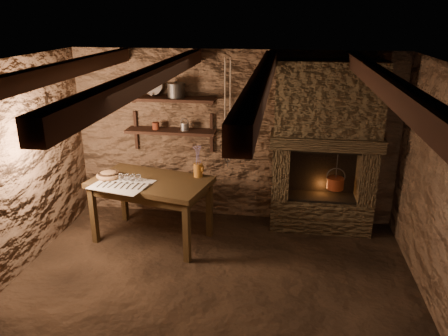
# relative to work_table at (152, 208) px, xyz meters

# --- Properties ---
(floor) EXTENTS (4.50, 4.50, 0.00)m
(floor) POSITION_rel_work_table_xyz_m (0.95, -1.13, -0.45)
(floor) COLOR black
(floor) RESTS_ON ground
(back_wall) EXTENTS (4.50, 0.04, 2.40)m
(back_wall) POSITION_rel_work_table_xyz_m (0.95, 0.87, 0.75)
(back_wall) COLOR #483021
(back_wall) RESTS_ON floor
(front_wall) EXTENTS (4.50, 0.04, 2.40)m
(front_wall) POSITION_rel_work_table_xyz_m (0.95, -3.13, 0.75)
(front_wall) COLOR #483021
(front_wall) RESTS_ON floor
(ceiling) EXTENTS (4.50, 4.00, 0.04)m
(ceiling) POSITION_rel_work_table_xyz_m (0.95, -1.13, 1.95)
(ceiling) COLOR black
(ceiling) RESTS_ON back_wall
(beam_far_left) EXTENTS (0.14, 3.95, 0.16)m
(beam_far_left) POSITION_rel_work_table_xyz_m (-0.55, -1.13, 1.86)
(beam_far_left) COLOR black
(beam_far_left) RESTS_ON ceiling
(beam_mid_left) EXTENTS (0.14, 3.95, 0.16)m
(beam_mid_left) POSITION_rel_work_table_xyz_m (0.45, -1.13, 1.86)
(beam_mid_left) COLOR black
(beam_mid_left) RESTS_ON ceiling
(beam_mid_right) EXTENTS (0.14, 3.95, 0.16)m
(beam_mid_right) POSITION_rel_work_table_xyz_m (1.45, -1.13, 1.86)
(beam_mid_right) COLOR black
(beam_mid_right) RESTS_ON ceiling
(beam_far_right) EXTENTS (0.14, 3.95, 0.16)m
(beam_far_right) POSITION_rel_work_table_xyz_m (2.45, -1.13, 1.86)
(beam_far_right) COLOR black
(beam_far_right) RESTS_ON ceiling
(shelf_lower) EXTENTS (1.25, 0.30, 0.04)m
(shelf_lower) POSITION_rel_work_table_xyz_m (0.10, 0.71, 0.85)
(shelf_lower) COLOR black
(shelf_lower) RESTS_ON back_wall
(shelf_upper) EXTENTS (1.25, 0.30, 0.04)m
(shelf_upper) POSITION_rel_work_table_xyz_m (0.10, 0.71, 1.30)
(shelf_upper) COLOR black
(shelf_upper) RESTS_ON back_wall
(hearth) EXTENTS (1.43, 0.51, 2.30)m
(hearth) POSITION_rel_work_table_xyz_m (2.20, 0.63, 0.77)
(hearth) COLOR #34281A
(hearth) RESTS_ON floor
(work_table) EXTENTS (1.63, 1.15, 0.84)m
(work_table) POSITION_rel_work_table_xyz_m (0.00, 0.00, 0.00)
(work_table) COLOR #312211
(work_table) RESTS_ON floor
(linen_cloth) EXTENTS (0.78, 0.68, 0.01)m
(linen_cloth) POSITION_rel_work_table_xyz_m (-0.30, -0.21, 0.39)
(linen_cloth) COLOR beige
(linen_cloth) RESTS_ON work_table
(pewter_cutlery_row) EXTENTS (0.60, 0.34, 0.01)m
(pewter_cutlery_row) POSITION_rel_work_table_xyz_m (-0.30, -0.23, 0.40)
(pewter_cutlery_row) COLOR gray
(pewter_cutlery_row) RESTS_ON linen_cloth
(drinking_glasses) EXTENTS (0.22, 0.07, 0.09)m
(drinking_glasses) POSITION_rel_work_table_xyz_m (-0.28, -0.08, 0.44)
(drinking_glasses) COLOR white
(drinking_glasses) RESTS_ON linen_cloth
(stoneware_jug) EXTENTS (0.14, 0.13, 0.41)m
(stoneware_jug) POSITION_rel_work_table_xyz_m (0.58, 0.20, 0.57)
(stoneware_jug) COLOR #AE6821
(stoneware_jug) RESTS_ON work_table
(wooden_bowl) EXTENTS (0.37, 0.37, 0.11)m
(wooden_bowl) POSITION_rel_work_table_xyz_m (-0.55, -0.01, 0.43)
(wooden_bowl) COLOR #956840
(wooden_bowl) RESTS_ON work_table
(iron_stockpot) EXTENTS (0.29, 0.29, 0.18)m
(iron_stockpot) POSITION_rel_work_table_xyz_m (0.20, 0.71, 1.40)
(iron_stockpot) COLOR #2D2B28
(iron_stockpot) RESTS_ON shelf_upper
(tin_pan) EXTENTS (0.29, 0.16, 0.27)m
(tin_pan) POSITION_rel_work_table_xyz_m (-0.14, 0.81, 1.45)
(tin_pan) COLOR #A7A7A2
(tin_pan) RESTS_ON shelf_upper
(small_kettle) EXTENTS (0.19, 0.16, 0.16)m
(small_kettle) POSITION_rel_work_table_xyz_m (0.30, 0.71, 0.92)
(small_kettle) COLOR #A7A7A2
(small_kettle) RESTS_ON shelf_lower
(rusty_tin) EXTENTS (0.13, 0.13, 0.10)m
(rusty_tin) POSITION_rel_work_table_xyz_m (-0.11, 0.71, 0.91)
(rusty_tin) COLOR #5F2113
(rusty_tin) RESTS_ON shelf_lower
(red_pot) EXTENTS (0.28, 0.28, 0.54)m
(red_pot) POSITION_rel_work_table_xyz_m (2.37, 0.59, 0.26)
(red_pot) COLOR maroon
(red_pot) RESTS_ON hearth
(hanging_ropes) EXTENTS (0.08, 0.08, 1.20)m
(hanging_ropes) POSITION_rel_work_table_xyz_m (1.00, -0.08, 1.35)
(hanging_ropes) COLOR tan
(hanging_ropes) RESTS_ON ceiling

